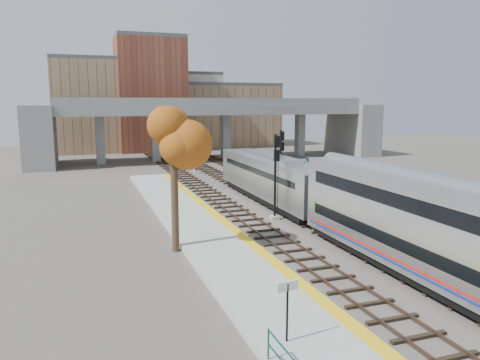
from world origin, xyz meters
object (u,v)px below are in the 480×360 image
object	(u,v)px
signal_mast_near	(275,179)
car_b	(328,167)
car_a	(301,173)
tree	(173,139)
signal_mast_far	(196,149)
signal_mast_mid	(281,165)
coach	(471,243)
locomotive	(271,177)
car_c	(311,162)

from	to	relation	value
signal_mast_near	car_b	size ratio (longest dim) A/B	1.83
car_a	car_b	xyz separation A→B (m)	(5.76, 3.71, -0.02)
signal_mast_near	tree	world-z (taller)	tree
signal_mast_far	car_a	bearing A→B (deg)	-37.45
signal_mast_mid	car_b	xyz separation A→B (m)	(12.27, 12.46, -2.37)
coach	signal_mast_near	bearing A→B (deg)	97.17
signal_mast_far	tree	bearing A→B (deg)	-106.17
locomotive	signal_mast_far	bearing A→B (deg)	96.27
coach	car_a	size ratio (longest dim) A/B	6.99
tree	signal_mast_far	bearing A→B (deg)	73.83
coach	car_a	bearing A→B (deg)	75.78
locomotive	coach	distance (m)	22.61
signal_mast_near	signal_mast_far	size ratio (longest dim) A/B	1.03
signal_mast_mid	car_b	world-z (taller)	signal_mast_mid
signal_mast_far	car_c	size ratio (longest dim) A/B	1.56
locomotive	car_a	bearing A→B (deg)	52.24
coach	car_c	world-z (taller)	coach
car_b	locomotive	bearing A→B (deg)	-170.07
signal_mast_near	signal_mast_mid	size ratio (longest dim) A/B	1.04
signal_mast_near	car_b	xyz separation A→B (m)	(16.37, 20.61, -2.53)
coach	signal_mast_far	world-z (taller)	signal_mast_far
locomotive	car_b	size ratio (longest dim) A/B	5.31
signal_mast_mid	car_c	size ratio (longest dim) A/B	1.55
signal_mast_far	car_b	world-z (taller)	signal_mast_far
coach	signal_mast_near	xyz separation A→B (m)	(-2.10, 16.70, 0.37)
locomotive	signal_mast_mid	size ratio (longest dim) A/B	3.01
signal_mast_near	signal_mast_far	bearing A→B (deg)	90.00
locomotive	car_c	bearing A→B (deg)	53.84
locomotive	car_c	world-z (taller)	locomotive
locomotive	coach	size ratio (longest dim) A/B	0.76
locomotive	coach	xyz separation A→B (m)	(-0.00, -22.61, 0.52)
locomotive	signal_mast_mid	world-z (taller)	signal_mast_mid
car_c	signal_mast_near	bearing A→B (deg)	-97.80
locomotive	car_c	xyz separation A→B (m)	(14.51, 19.85, -1.64)
car_c	car_a	bearing A→B (deg)	-99.07
coach	car_a	world-z (taller)	coach
locomotive	signal_mast_far	size ratio (longest dim) A/B	2.98
signal_mast_near	car_b	distance (m)	26.45
signal_mast_mid	car_a	bearing A→B (deg)	53.31
coach	signal_mast_mid	xyz separation A→B (m)	(2.00, 24.85, 0.21)
signal_mast_far	car_c	world-z (taller)	signal_mast_far
signal_mast_mid	signal_mast_near	bearing A→B (deg)	-116.69
signal_mast_mid	tree	distance (m)	18.78
locomotive	signal_mast_far	world-z (taller)	signal_mast_far
signal_mast_far	car_b	distance (m)	17.13
locomotive	car_a	xyz separation A→B (m)	(8.51, 10.99, -1.63)
locomotive	signal_mast_near	distance (m)	6.33
signal_mast_mid	signal_mast_far	xyz separation A→B (m)	(-4.10, 16.87, 0.04)
signal_mast_mid	coach	bearing A→B (deg)	-94.60
locomotive	signal_mast_mid	bearing A→B (deg)	48.33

